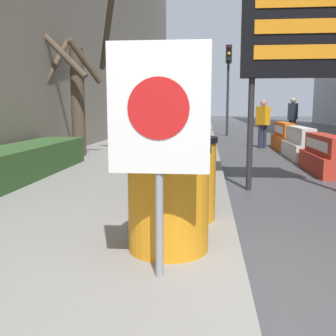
% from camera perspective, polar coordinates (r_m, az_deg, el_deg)
% --- Properties ---
extents(ground_plane, '(120.00, 120.00, 0.00)m').
position_cam_1_polar(ground_plane, '(2.99, 11.87, -19.37)').
color(ground_plane, '#474749').
extents(bare_tree, '(1.88, 1.91, 3.98)m').
position_cam_1_polar(bare_tree, '(10.54, -12.80, 11.52)').
color(bare_tree, '#4C3D2D').
rests_on(bare_tree, sidewalk_left).
extents(barrel_drum_foreground, '(0.74, 0.74, 0.93)m').
position_cam_1_polar(barrel_drum_foreground, '(3.47, 0.07, -4.34)').
color(barrel_drum_foreground, orange).
rests_on(barrel_drum_foreground, sidewalk_left).
extents(barrel_drum_middle, '(0.74, 0.74, 0.93)m').
position_cam_1_polar(barrel_drum_middle, '(4.44, 2.36, -1.42)').
color(barrel_drum_middle, orange).
rests_on(barrel_drum_middle, sidewalk_left).
extents(warning_sign, '(0.73, 0.08, 1.71)m').
position_cam_1_polar(warning_sign, '(2.79, -1.35, 6.85)').
color(warning_sign, gray).
rests_on(warning_sign, sidewalk_left).
extents(message_board, '(2.00, 0.36, 3.53)m').
position_cam_1_polar(message_board, '(6.96, 18.83, 18.65)').
color(message_board, '#28282B').
rests_on(message_board, ground_plane).
extents(jersey_barrier_red_striped, '(0.64, 2.05, 0.81)m').
position_cam_1_polar(jersey_barrier_red_striped, '(9.09, 21.86, 1.59)').
color(jersey_barrier_red_striped, red).
rests_on(jersey_barrier_red_striped, ground_plane).
extents(jersey_barrier_white, '(0.61, 2.04, 0.86)m').
position_cam_1_polar(jersey_barrier_white, '(11.43, 18.52, 3.24)').
color(jersey_barrier_white, silver).
rests_on(jersey_barrier_white, ground_plane).
extents(jersey_barrier_orange_far, '(0.54, 1.92, 0.90)m').
position_cam_1_polar(jersey_barrier_orange_far, '(13.66, 16.44, 4.25)').
color(jersey_barrier_orange_far, orange).
rests_on(jersey_barrier_orange_far, ground_plane).
extents(traffic_cone_near, '(0.36, 0.36, 0.64)m').
position_cam_1_polar(traffic_cone_near, '(17.02, 17.43, 4.75)').
color(traffic_cone_near, black).
rests_on(traffic_cone_near, ground_plane).
extents(traffic_light_near_curb, '(0.28, 0.45, 4.32)m').
position_cam_1_polar(traffic_light_near_curb, '(19.63, 8.75, 13.73)').
color(traffic_light_near_curb, '#2D2D30').
rests_on(traffic_light_near_curb, ground_plane).
extents(pedestrian_worker, '(0.48, 0.55, 1.81)m').
position_cam_1_polar(pedestrian_worker, '(17.69, 17.64, 7.33)').
color(pedestrian_worker, '#333338').
rests_on(pedestrian_worker, ground_plane).
extents(pedestrian_passerby, '(0.48, 0.50, 1.65)m').
position_cam_1_polar(pedestrian_passerby, '(14.00, 13.60, 6.83)').
color(pedestrian_passerby, '#23283D').
rests_on(pedestrian_passerby, ground_plane).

